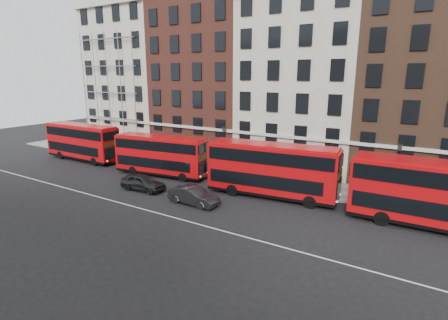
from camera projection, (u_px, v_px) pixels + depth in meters
The scene contains 14 objects.
ground at pixel (218, 216), 26.50m from camera, with size 120.00×120.00×0.00m, color black.
pavement at pixel (275, 180), 35.14m from camera, with size 80.00×5.00×0.15m, color slate.
kerb at pixel (264, 187), 33.08m from camera, with size 80.00×0.30×0.16m, color gray.
road_centre_line at pixel (203, 225), 24.85m from camera, with size 70.00×0.12×0.01m, color white.
building_terrace at pixel (302, 76), 38.94m from camera, with size 64.00×11.95×22.00m.
bus_a at pixel (82, 141), 43.10m from camera, with size 10.69×2.64×4.48m.
bus_b at pixel (161, 155), 36.54m from camera, with size 10.34×3.76×4.25m.
bus_c at pixel (272, 169), 30.01m from camera, with size 11.45×3.90×4.72m.
bus_d at pixel (438, 194), 23.69m from camera, with size 11.44×3.02×4.78m.
car_rear at pixel (143, 182), 32.23m from camera, with size 1.78×4.41×1.50m, color black.
car_front at pixel (193, 196), 28.80m from camera, with size 1.55×4.44×1.46m, color black.
lamp_post_left at pixel (224, 148), 35.95m from camera, with size 0.44×0.44×5.33m.
lamp_post_right at pixel (397, 171), 27.46m from camera, with size 0.44×0.44×5.33m.
iron_railings at pixel (283, 170), 36.82m from camera, with size 6.60×0.06×1.00m, color black, non-canonical shape.
Camera 1 is at (13.41, -20.75, 10.51)m, focal length 28.00 mm.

